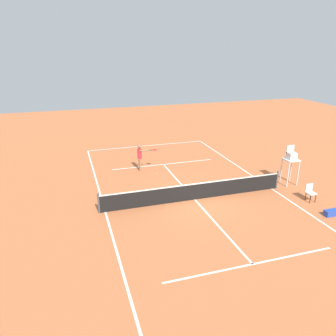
% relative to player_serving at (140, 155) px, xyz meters
% --- Properties ---
extents(ground_plane, '(60.00, 60.00, 0.00)m').
position_rel_player_serving_xyz_m(ground_plane, '(-1.80, 5.32, -1.09)').
color(ground_plane, '#C66B3D').
extents(court_lines, '(9.84, 21.90, 0.01)m').
position_rel_player_serving_xyz_m(court_lines, '(-1.80, 5.32, -1.09)').
color(court_lines, white).
rests_on(court_lines, ground).
extents(tennis_net, '(10.44, 0.10, 1.07)m').
position_rel_player_serving_xyz_m(tennis_net, '(-1.80, 5.32, -0.60)').
color(tennis_net, '#4C4C51').
rests_on(tennis_net, ground).
extents(player_serving, '(1.30, 0.65, 1.82)m').
position_rel_player_serving_xyz_m(player_serving, '(0.00, 0.00, 0.00)').
color(player_serving, '#9E704C').
rests_on(player_serving, ground).
extents(tennis_ball, '(0.07, 0.07, 0.07)m').
position_rel_player_serving_xyz_m(tennis_ball, '(-0.86, 0.95, -1.06)').
color(tennis_ball, '#CCE033').
rests_on(tennis_ball, ground).
extents(umpire_chair, '(0.80, 0.80, 2.41)m').
position_rel_player_serving_xyz_m(umpire_chair, '(-8.04, 4.99, 0.51)').
color(umpire_chair, silver).
rests_on(umpire_chair, ground).
extents(courtside_chair_near, '(0.44, 0.46, 0.95)m').
position_rel_player_serving_xyz_m(courtside_chair_near, '(-7.69, 7.32, -0.56)').
color(courtside_chair_near, '#262626').
rests_on(courtside_chair_near, ground).
extents(equipment_bag, '(0.76, 0.32, 0.30)m').
position_rel_player_serving_xyz_m(equipment_bag, '(-7.60, 9.04, -0.94)').
color(equipment_bag, '#2647B7').
rests_on(equipment_bag, ground).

